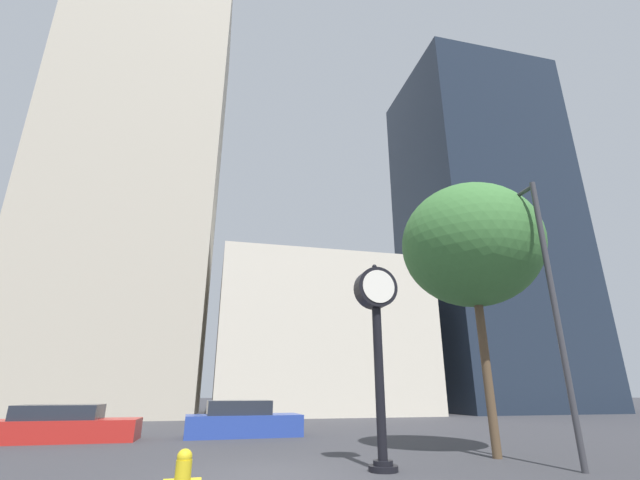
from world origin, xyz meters
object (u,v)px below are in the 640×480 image
(street_lamp_right, at_px, (538,272))
(car_red, at_px, (63,426))
(car_blue, at_px, (242,421))
(fire_hydrant_near, at_px, (183,477))
(street_clock, at_px, (377,324))
(bare_tree, at_px, (471,246))

(street_lamp_right, bearing_deg, car_red, 145.77)
(car_blue, distance_m, street_lamp_right, 11.82)
(car_red, height_order, fire_hydrant_near, car_red)
(car_blue, bearing_deg, street_clock, -75.78)
(car_red, xyz_separation_m, fire_hydrant_near, (4.54, -9.97, -0.09))
(car_red, bearing_deg, street_lamp_right, -34.42)
(street_lamp_right, bearing_deg, bare_tree, 106.20)
(car_red, relative_size, street_lamp_right, 0.70)
(street_clock, height_order, car_red, street_clock)
(bare_tree, bearing_deg, street_lamp_right, -73.80)
(street_clock, xyz_separation_m, street_lamp_right, (4.09, -0.82, 1.34))
(street_lamp_right, bearing_deg, car_blue, 126.24)
(street_clock, distance_m, car_red, 11.93)
(fire_hydrant_near, bearing_deg, street_lamp_right, 9.28)
(street_clock, relative_size, bare_tree, 0.61)
(street_clock, relative_size, car_blue, 1.06)
(street_clock, bearing_deg, street_lamp_right, -11.28)
(car_red, relative_size, fire_hydrant_near, 5.97)
(fire_hydrant_near, bearing_deg, bare_tree, 22.91)
(car_blue, bearing_deg, car_red, -179.54)
(car_red, bearing_deg, street_clock, -42.46)
(bare_tree, bearing_deg, street_clock, -163.24)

